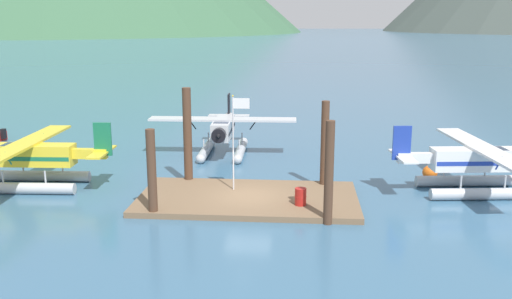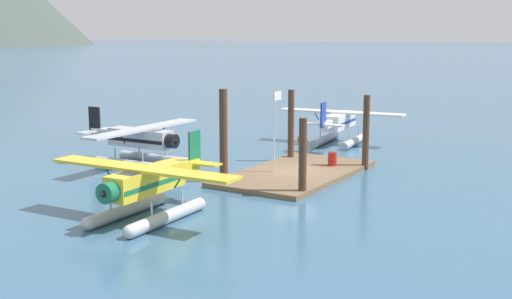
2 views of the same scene
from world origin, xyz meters
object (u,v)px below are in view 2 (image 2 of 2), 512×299
at_px(flagpole, 275,120).
at_px(seaplane_white_stbd_fwd, 340,125).
at_px(mooring_buoy, 303,139).
at_px(fuel_drum, 332,159).
at_px(seaplane_silver_bow_left, 141,143).
at_px(seaplane_yellow_port_fwd, 146,188).

distance_m(flagpole, seaplane_white_stbd_fwd, 13.45).
bearing_deg(mooring_buoy, fuel_drum, -141.32).
distance_m(mooring_buoy, seaplane_white_stbd_fwd, 3.27).
xyz_separation_m(mooring_buoy, seaplane_silver_bow_left, (-13.37, 5.54, 1.13)).
relative_size(seaplane_white_stbd_fwd, seaplane_yellow_port_fwd, 1.00).
xyz_separation_m(fuel_drum, seaplane_silver_bow_left, (-5.57, 11.79, 0.84)).
distance_m(fuel_drum, seaplane_silver_bow_left, 13.07).
distance_m(fuel_drum, seaplane_white_stbd_fwd, 10.40).
height_order(fuel_drum, seaplane_white_stbd_fwd, seaplane_white_stbd_fwd).
xyz_separation_m(seaplane_white_stbd_fwd, seaplane_silver_bow_left, (-15.22, 8.00, 0.00)).
bearing_deg(seaplane_silver_bow_left, flagpole, -78.00).
height_order(mooring_buoy, seaplane_yellow_port_fwd, seaplane_yellow_port_fwd).
bearing_deg(seaplane_silver_bow_left, mooring_buoy, -22.52).
distance_m(flagpole, seaplane_silver_bow_left, 9.85).
bearing_deg(seaplane_yellow_port_fwd, seaplane_silver_bow_left, 42.40).
xyz_separation_m(seaplane_silver_bow_left, seaplane_yellow_port_fwd, (-9.82, -8.97, 0.00)).
bearing_deg(seaplane_silver_bow_left, fuel_drum, -64.73).
bearing_deg(mooring_buoy, seaplane_white_stbd_fwd, -53.08).
relative_size(fuel_drum, seaplane_white_stbd_fwd, 0.08).
bearing_deg(seaplane_silver_bow_left, seaplane_white_stbd_fwd, -27.73).
height_order(flagpole, mooring_buoy, flagpole).
height_order(flagpole, seaplane_white_stbd_fwd, flagpole).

